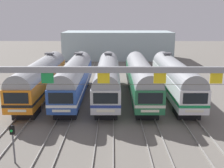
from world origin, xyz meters
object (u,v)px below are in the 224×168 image
commuter_train_green (141,77)px  catenary_gantry (104,83)px  commuter_train_blue (74,77)px  commuter_train_silver (108,77)px  commuter_train_white (174,77)px  yard_signal_mast (13,137)px  commuter_train_orange (41,77)px

commuter_train_green → catenary_gantry: 14.34m
commuter_train_blue → catenary_gantry: (4.13, -13.50, 2.56)m
commuter_train_silver → commuter_train_white: 8.25m
commuter_train_green → catenary_gantry: bearing=-107.0°
yard_signal_mast → commuter_train_blue: bearing=82.6°
commuter_train_silver → yard_signal_mast: commuter_train_silver is taller
commuter_train_orange → commuter_train_blue: 4.13m
catenary_gantry → commuter_train_blue: bearing=107.0°
commuter_train_orange → commuter_train_green: bearing=-0.0°
commuter_train_orange → commuter_train_blue: (4.13, 0.00, 0.00)m
catenary_gantry → yard_signal_mast: 7.35m
commuter_train_green → catenary_gantry: (-4.13, -13.49, 2.56)m
commuter_train_blue → commuter_train_silver: same height
catenary_gantry → commuter_train_white: bearing=58.6°
commuter_train_white → yard_signal_mast: 21.40m
commuter_train_silver → commuter_train_green: (4.13, -0.00, -0.00)m
commuter_train_blue → commuter_train_silver: size_ratio=1.00×
catenary_gantry → yard_signal_mast: (-6.19, -2.27, -3.26)m
commuter_train_orange → commuter_train_green: 12.38m
commuter_train_silver → commuter_train_white: same height
commuter_train_orange → yard_signal_mast: 15.92m
commuter_train_blue → commuter_train_silver: bearing=0.0°
commuter_train_blue → catenary_gantry: bearing=-73.0°
commuter_train_silver → catenary_gantry: catenary_gantry is taller
commuter_train_silver → catenary_gantry: (0.00, -13.50, 2.56)m
commuter_train_orange → commuter_train_white: same height
commuter_train_orange → catenary_gantry: bearing=-58.6°
commuter_train_orange → commuter_train_silver: (8.25, 0.00, 0.00)m
commuter_train_blue → commuter_train_white: same height
commuter_train_silver → yard_signal_mast: bearing=-111.4°
commuter_train_blue → commuter_train_silver: 4.13m
catenary_gantry → commuter_train_silver: bearing=90.0°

